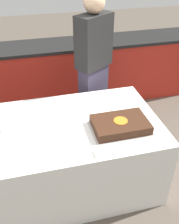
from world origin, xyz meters
name	(u,v)px	position (x,y,z in m)	size (l,w,h in m)	color
ground_plane	(68,181)	(0.00, 0.00, 0.00)	(14.00, 14.00, 0.00)	brown
back_counter	(47,76)	(0.00, 1.59, 0.46)	(4.40, 0.58, 0.92)	#A82319
dining_table	(66,155)	(0.00, 0.00, 0.37)	(1.73, 1.03, 0.75)	white
cake	(120,125)	(0.47, -0.17, 0.79)	(0.52, 0.36, 0.09)	#B7B2AD
wine_glass	(1,130)	(-0.53, -0.09, 0.87)	(0.07, 0.07, 0.17)	white
side_plate_near_cake	(119,108)	(0.56, 0.14, 0.75)	(0.19, 0.19, 0.00)	white
utensil_pile	(104,152)	(0.24, -0.44, 0.76)	(0.16, 0.09, 0.02)	white
person_cutting_cake	(94,70)	(0.47, 0.74, 0.90)	(0.45, 0.38, 1.72)	#383347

